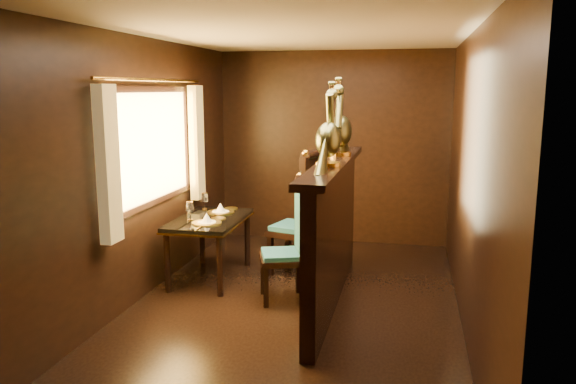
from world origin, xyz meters
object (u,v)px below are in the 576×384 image
chair_left (294,236)px  peacock_right (340,117)px  peacock_left (328,124)px  chair_right (307,210)px  dining_table (209,224)px

chair_left → peacock_right: bearing=30.6°
peacock_left → peacock_right: (0.00, 0.80, 0.02)m
chair_left → peacock_left: 1.20m
chair_left → chair_right: (-0.02, 0.74, 0.10)m
chair_right → peacock_right: (0.39, -0.30, 1.01)m
dining_table → peacock_left: peacock_left is taller
dining_table → peacock_right: bearing=0.2°
dining_table → chair_right: bearing=17.1°
chair_right → dining_table: bearing=-146.3°
chair_left → peacock_left: (0.37, -0.36, 1.08)m
chair_left → peacock_right: size_ratio=1.60×
peacock_right → chair_left: bearing=-129.8°
dining_table → peacock_right: size_ratio=1.50×
chair_right → peacock_left: peacock_left is taller
dining_table → chair_right: (0.99, 0.32, 0.13)m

